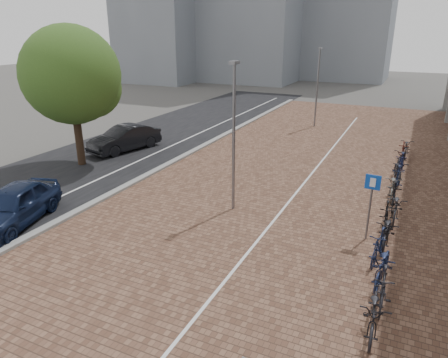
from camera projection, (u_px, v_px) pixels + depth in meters
ground at (134, 288)px, 11.62m from camera, size 140.00×140.00×0.00m
plaza_brick at (309, 172)px, 21.02m from camera, size 14.50×42.00×0.04m
street_asphalt at (133, 147)px, 25.40m from camera, size 8.00×50.00×0.03m
curb at (188, 154)px, 23.83m from camera, size 0.35×42.00×0.14m
lane_line at (161, 151)px, 24.60m from camera, size 0.12×44.00×0.00m
parking_line at (313, 172)px, 20.93m from camera, size 0.10×30.00×0.00m
car_navy at (13, 206)px, 15.19m from camera, size 2.94×4.72×1.50m
car_dark at (125, 138)px, 24.49m from camera, size 2.63×4.74×1.48m
parking_sign at (371, 197)px, 13.74m from camera, size 0.50×0.11×2.39m
lamp_near at (234, 140)px, 15.73m from camera, size 0.12×0.12×5.76m
lamp_far at (317, 89)px, 29.78m from camera, size 0.12×0.12×5.59m
street_tree at (75, 78)px, 20.72m from camera, size 4.94×4.94×7.18m
bike_row at (395, 196)px, 16.66m from camera, size 1.10×18.09×1.05m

